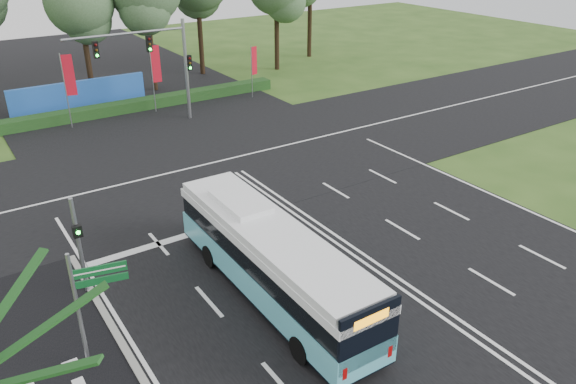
# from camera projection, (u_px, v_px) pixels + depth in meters

# --- Properties ---
(ground) EXTENTS (120.00, 120.00, 0.00)m
(ground) POSITION_uv_depth(u_px,v_px,m) (346.00, 251.00, 24.33)
(ground) COLOR #2E4F1A
(ground) RESTS_ON ground
(road_main) EXTENTS (20.00, 120.00, 0.04)m
(road_main) POSITION_uv_depth(u_px,v_px,m) (346.00, 251.00, 24.32)
(road_main) COLOR black
(road_main) RESTS_ON ground
(road_cross) EXTENTS (120.00, 14.00, 0.05)m
(road_cross) POSITION_uv_depth(u_px,v_px,m) (219.00, 161.00, 33.33)
(road_cross) COLOR black
(road_cross) RESTS_ON ground
(city_bus) EXTENTS (2.50, 11.13, 3.19)m
(city_bus) POSITION_uv_depth(u_px,v_px,m) (272.00, 261.00, 20.71)
(city_bus) COLOR #58BCCD
(city_bus) RESTS_ON ground
(pedestrian_signal) EXTENTS (0.32, 0.44, 4.02)m
(pedestrian_signal) POSITION_uv_depth(u_px,v_px,m) (79.00, 243.00, 20.69)
(pedestrian_signal) COLOR gray
(pedestrian_signal) RESTS_ON ground
(street_sign) EXTENTS (1.63, 0.44, 4.26)m
(street_sign) POSITION_uv_depth(u_px,v_px,m) (88.00, 297.00, 16.96)
(street_sign) COLOR gray
(street_sign) RESTS_ON ground
(banner_flag_left) EXTENTS (0.75, 0.21, 5.13)m
(banner_flag_left) POSITION_uv_depth(u_px,v_px,m) (68.00, 80.00, 37.45)
(banner_flag_left) COLOR gray
(banner_flag_left) RESTS_ON ground
(banner_flag_mid) EXTENTS (0.74, 0.08, 5.00)m
(banner_flag_mid) POSITION_uv_depth(u_px,v_px,m) (155.00, 68.00, 40.78)
(banner_flag_mid) COLOR gray
(banner_flag_mid) RESTS_ON ground
(banner_flag_right) EXTENTS (0.60, 0.19, 4.13)m
(banner_flag_right) POSITION_uv_depth(u_px,v_px,m) (254.00, 64.00, 44.46)
(banner_flag_right) COLOR gray
(banner_flag_right) RESTS_ON ground
(traffic_light_gantry) EXTENTS (8.41, 0.28, 7.00)m
(traffic_light_gantry) POSITION_uv_depth(u_px,v_px,m) (160.00, 57.00, 37.79)
(traffic_light_gantry) COLOR gray
(traffic_light_gantry) RESTS_ON ground
(hedge) EXTENTS (22.00, 1.20, 0.80)m
(hedge) POSITION_uv_depth(u_px,v_px,m) (143.00, 104.00, 42.55)
(hedge) COLOR #143914
(hedge) RESTS_ON ground
(blue_hoarding) EXTENTS (10.00, 0.30, 2.20)m
(blue_hoarding) POSITION_uv_depth(u_px,v_px,m) (79.00, 95.00, 42.13)
(blue_hoarding) COLOR blue
(blue_hoarding) RESTS_ON ground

